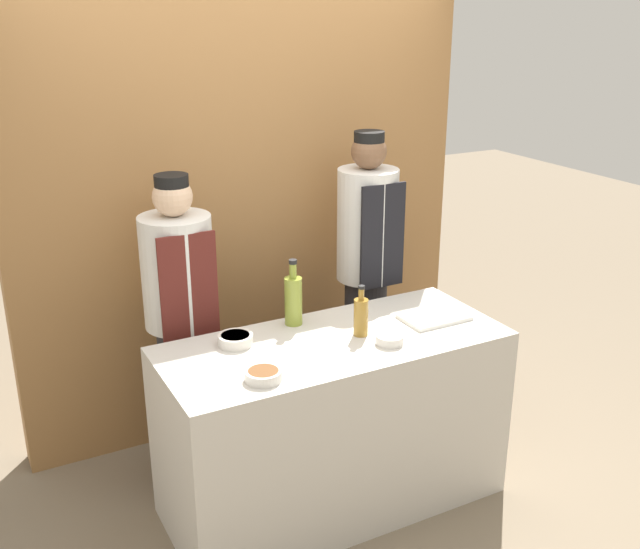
# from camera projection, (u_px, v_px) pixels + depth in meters

# --- Properties ---
(ground_plane) EXTENTS (14.00, 14.00, 0.00)m
(ground_plane) POSITION_uv_depth(u_px,v_px,m) (333.00, 500.00, 3.77)
(ground_plane) COLOR #756651
(cabinet_wall) EXTENTS (2.61, 0.18, 2.40)m
(cabinet_wall) POSITION_uv_depth(u_px,v_px,m) (245.00, 220.00, 4.21)
(cabinet_wall) COLOR olive
(cabinet_wall) RESTS_ON ground_plane
(counter) EXTENTS (1.63, 0.69, 0.89)m
(counter) POSITION_uv_depth(u_px,v_px,m) (333.00, 423.00, 3.61)
(counter) COLOR beige
(counter) RESTS_ON ground_plane
(sauce_bowl_orange) EXTENTS (0.16, 0.16, 0.05)m
(sauce_bowl_orange) POSITION_uv_depth(u_px,v_px,m) (235.00, 339.00, 3.41)
(sauce_bowl_orange) COLOR silver
(sauce_bowl_orange) RESTS_ON counter
(sauce_bowl_green) EXTENTS (0.13, 0.13, 0.04)m
(sauce_bowl_green) POSITION_uv_depth(u_px,v_px,m) (390.00, 339.00, 3.42)
(sauce_bowl_green) COLOR silver
(sauce_bowl_green) RESTS_ON counter
(sauce_bowl_brown) EXTENTS (0.16, 0.16, 0.04)m
(sauce_bowl_brown) POSITION_uv_depth(u_px,v_px,m) (263.00, 375.00, 3.09)
(sauce_bowl_brown) COLOR silver
(sauce_bowl_brown) RESTS_ON counter
(cutting_board) EXTENTS (0.32, 0.21, 0.02)m
(cutting_board) POSITION_uv_depth(u_px,v_px,m) (434.00, 317.00, 3.69)
(cutting_board) COLOR white
(cutting_board) RESTS_ON counter
(bottle_oil) EXTENTS (0.09, 0.09, 0.33)m
(bottle_oil) POSITION_uv_depth(u_px,v_px,m) (293.00, 299.00, 3.60)
(bottle_oil) COLOR olive
(bottle_oil) RESTS_ON counter
(bottle_vinegar) EXTENTS (0.07, 0.07, 0.25)m
(bottle_vinegar) POSITION_uv_depth(u_px,v_px,m) (361.00, 316.00, 3.48)
(bottle_vinegar) COLOR olive
(bottle_vinegar) RESTS_ON counter
(chef_left) EXTENTS (0.35, 0.35, 1.60)m
(chef_left) POSITION_uv_depth(u_px,v_px,m) (181.00, 320.00, 3.73)
(chef_left) COLOR #28282D
(chef_left) RESTS_ON ground_plane
(chef_right) EXTENTS (0.33, 0.33, 1.72)m
(chef_right) POSITION_uv_depth(u_px,v_px,m) (366.00, 272.00, 4.18)
(chef_right) COLOR #28282D
(chef_right) RESTS_ON ground_plane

